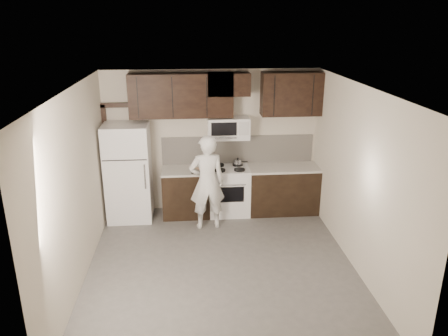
{
  "coord_description": "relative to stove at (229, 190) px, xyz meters",
  "views": [
    {
      "loc": [
        -0.45,
        -5.73,
        3.59
      ],
      "look_at": [
        0.12,
        0.9,
        1.28
      ],
      "focal_mm": 35.0,
      "sensor_mm": 36.0,
      "label": 1
    }
  ],
  "objects": [
    {
      "name": "microwave",
      "position": [
        -0.0,
        0.12,
        1.19
      ],
      "size": [
        0.76,
        0.42,
        0.4
      ],
      "color": "white",
      "rests_on": "upper_cabinets"
    },
    {
      "name": "counter_run",
      "position": [
        0.3,
        0.0,
        -0.0
      ],
      "size": [
        2.95,
        0.64,
        0.91
      ],
      "color": "black",
      "rests_on": "floor"
    },
    {
      "name": "upper_cabinets",
      "position": [
        -0.09,
        0.14,
        1.82
      ],
      "size": [
        3.48,
        0.35,
        0.78
      ],
      "color": "black",
      "rests_on": "back_wall"
    },
    {
      "name": "pizza",
      "position": [
        -0.53,
        -0.11,
        0.48
      ],
      "size": [
        0.26,
        0.26,
        0.02
      ],
      "primitive_type": "cylinder",
      "rotation": [
        0.0,
        0.0,
        0.08
      ],
      "color": "beige",
      "rests_on": "baking_tray"
    },
    {
      "name": "back_wall",
      "position": [
        -0.3,
        0.31,
        0.89
      ],
      "size": [
        4.0,
        0.0,
        4.0
      ],
      "primitive_type": "plane",
      "rotation": [
        1.57,
        0.0,
        0.0
      ],
      "color": "beige",
      "rests_on": "ground"
    },
    {
      "name": "baking_tray",
      "position": [
        -0.53,
        -0.11,
        0.46
      ],
      "size": [
        0.38,
        0.3,
        0.02
      ],
      "primitive_type": "cube",
      "rotation": [
        0.0,
        0.0,
        0.08
      ],
      "color": "black",
      "rests_on": "counter_run"
    },
    {
      "name": "saucepan",
      "position": [
        0.18,
        0.15,
        0.51
      ],
      "size": [
        0.27,
        0.16,
        0.15
      ],
      "color": "silver",
      "rests_on": "stove"
    },
    {
      "name": "refrigerator",
      "position": [
        -1.85,
        -0.05,
        0.44
      ],
      "size": [
        0.8,
        0.76,
        1.8
      ],
      "color": "white",
      "rests_on": "floor"
    },
    {
      "name": "floor",
      "position": [
        -0.3,
        -1.94,
        -0.46
      ],
      "size": [
        4.5,
        4.5,
        0.0
      ],
      "primitive_type": "plane",
      "color": "#575552",
      "rests_on": "ground"
    },
    {
      "name": "ceiling",
      "position": [
        -0.3,
        -1.94,
        2.24
      ],
      "size": [
        4.5,
        4.5,
        0.0
      ],
      "primitive_type": "plane",
      "rotation": [
        3.14,
        0.0,
        0.0
      ],
      "color": "white",
      "rests_on": "back_wall"
    },
    {
      "name": "stove",
      "position": [
        0.0,
        0.0,
        0.0
      ],
      "size": [
        0.76,
        0.66,
        0.94
      ],
      "color": "white",
      "rests_on": "floor"
    },
    {
      "name": "person",
      "position": [
        -0.44,
        -0.56,
        0.39
      ],
      "size": [
        0.66,
        0.47,
        1.71
      ],
      "primitive_type": "imported",
      "rotation": [
        0.0,
        0.0,
        3.25
      ],
      "color": "white",
      "rests_on": "floor"
    },
    {
      "name": "door_trim",
      "position": [
        -2.22,
        0.27,
        0.79
      ],
      "size": [
        0.5,
        0.08,
        2.12
      ],
      "color": "black",
      "rests_on": "floor"
    },
    {
      "name": "backsplash",
      "position": [
        0.2,
        0.3,
        0.72
      ],
      "size": [
        2.9,
        0.02,
        0.54
      ],
      "primitive_type": "cube",
      "color": "beige",
      "rests_on": "counter_run"
    }
  ]
}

